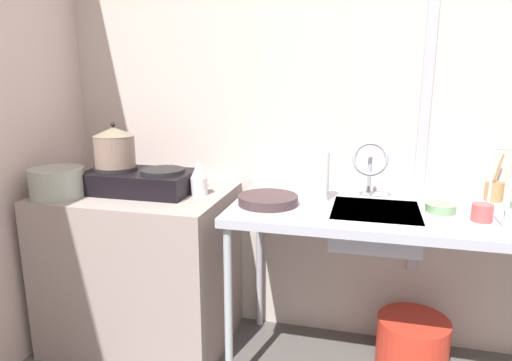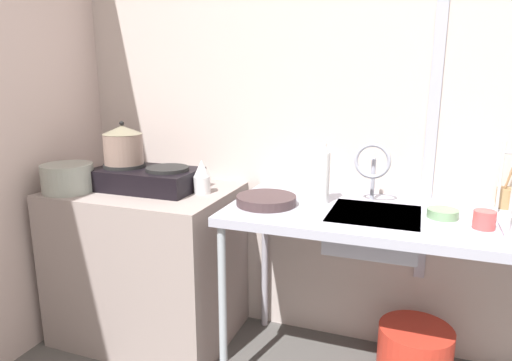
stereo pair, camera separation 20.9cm
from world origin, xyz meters
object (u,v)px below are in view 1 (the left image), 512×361
at_px(stove, 140,181).
at_px(sink_basin, 375,225).
at_px(bottle_by_sink, 322,175).
at_px(bucket_on_floor, 412,344).
at_px(percolator, 199,178).
at_px(frying_pan, 268,200).
at_px(faucet, 370,161).
at_px(small_bowl_on_drainboard, 441,208).
at_px(utensil_jar, 494,191).
at_px(pot_on_left_burner, 114,147).
at_px(cup_by_rack, 482,213).
at_px(pot_beside_stove, 57,182).

distance_m(stove, sink_basin, 1.16).
bearing_deg(sink_basin, bottle_by_sink, 161.60).
bearing_deg(bucket_on_floor, bottle_by_sink, -177.11).
relative_size(percolator, frying_pan, 0.61).
relative_size(faucet, small_bowl_on_drainboard, 2.24).
bearing_deg(small_bowl_on_drainboard, utensil_jar, 43.49).
xyz_separation_m(pot_on_left_burner, small_bowl_on_drainboard, (1.56, 0.01, -0.21)).
bearing_deg(small_bowl_on_drainboard, cup_by_rack, -32.40).
xyz_separation_m(pot_beside_stove, cup_by_rack, (1.91, 0.10, -0.04)).
bearing_deg(cup_by_rack, stove, 177.12).
distance_m(cup_by_rack, small_bowl_on_drainboard, 0.17).
xyz_separation_m(stove, bucket_on_floor, (1.37, 0.08, -0.76)).
distance_m(bottle_by_sink, bucket_on_floor, 0.94).
relative_size(percolator, small_bowl_on_drainboard, 1.34).
distance_m(percolator, frying_pan, 0.38).
distance_m(sink_basin, frying_pan, 0.49).
bearing_deg(pot_on_left_burner, frying_pan, -4.22).
xyz_separation_m(bottle_by_sink, utensil_jar, (0.79, 0.20, -0.08)).
bearing_deg(frying_pan, pot_beside_stove, -173.15).
xyz_separation_m(percolator, small_bowl_on_drainboard, (1.12, -0.01, -0.06)).
height_order(pot_on_left_burner, pot_beside_stove, pot_on_left_burner).
height_order(small_bowl_on_drainboard, bottle_by_sink, bottle_by_sink).
height_order(sink_basin, frying_pan, frying_pan).
distance_m(cup_by_rack, bottle_by_sink, 0.68).
bearing_deg(stove, pot_beside_stove, -151.92).
relative_size(small_bowl_on_drainboard, utensil_jar, 0.57).
distance_m(pot_beside_stove, utensil_jar, 2.08).
relative_size(stove, percolator, 3.20).
distance_m(bottle_by_sink, utensil_jar, 0.82).
bearing_deg(bottle_by_sink, pot_on_left_burner, -176.73).
relative_size(stove, sink_basin, 1.44).
height_order(stove, bucket_on_floor, stove).
xyz_separation_m(pot_on_left_burner, percolator, (0.44, 0.03, -0.14)).
bearing_deg(faucet, stove, -173.43).
bearing_deg(pot_on_left_burner, sink_basin, -1.07).
distance_m(stove, bucket_on_floor, 1.57).
bearing_deg(cup_by_rack, frying_pan, 178.75).
height_order(sink_basin, faucet, faucet).
xyz_separation_m(stove, cup_by_rack, (1.57, -0.08, -0.02)).
relative_size(pot_beside_stove, percolator, 1.51).
xyz_separation_m(frying_pan, utensil_jar, (1.01, 0.32, 0.03)).
relative_size(percolator, bucket_on_floor, 0.50).
xyz_separation_m(utensil_jar, bucket_on_floor, (-0.32, -0.18, -0.74)).
relative_size(pot_beside_stove, sink_basin, 0.68).
relative_size(percolator, cup_by_rack, 2.04).
relative_size(percolator, utensil_jar, 0.76).
height_order(sink_basin, bucket_on_floor, sink_basin).
xyz_separation_m(percolator, frying_pan, (0.37, -0.09, -0.06)).
height_order(pot_beside_stove, small_bowl_on_drainboard, pot_beside_stove).
distance_m(pot_beside_stove, small_bowl_on_drainboard, 1.78).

